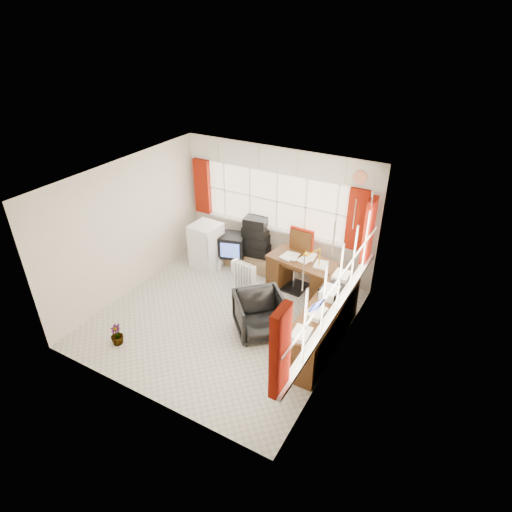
# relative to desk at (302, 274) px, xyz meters

# --- Properties ---
(ground) EXTENTS (4.00, 4.00, 0.00)m
(ground) POSITION_rel_desk_xyz_m (-0.85, -1.36, -0.40)
(ground) COLOR beige
(ground) RESTS_ON ground
(room_walls) EXTENTS (4.00, 4.00, 4.00)m
(room_walls) POSITION_rel_desk_xyz_m (-0.85, -1.36, 1.10)
(room_walls) COLOR beige
(room_walls) RESTS_ON ground
(window_back) EXTENTS (3.70, 0.12, 3.60)m
(window_back) POSITION_rel_desk_xyz_m (-0.85, 0.59, 0.54)
(window_back) COLOR beige
(window_back) RESTS_ON room_walls
(window_right) EXTENTS (0.12, 3.70, 3.60)m
(window_right) POSITION_rel_desk_xyz_m (1.09, -1.36, 0.54)
(window_right) COLOR beige
(window_right) RESTS_ON room_walls
(curtains) EXTENTS (3.83, 3.83, 1.15)m
(curtains) POSITION_rel_desk_xyz_m (0.07, -0.43, 1.05)
(curtains) COLOR maroon
(curtains) RESTS_ON room_walls
(overhead_cabinets) EXTENTS (3.98, 3.98, 0.48)m
(overhead_cabinets) POSITION_rel_desk_xyz_m (0.13, -0.38, 1.85)
(overhead_cabinets) COLOR silver
(overhead_cabinets) RESTS_ON room_walls
(desk) EXTENTS (1.33, 0.80, 0.76)m
(desk) POSITION_rel_desk_xyz_m (0.00, 0.00, 0.00)
(desk) COLOR #543013
(desk) RESTS_ON ground
(desk_lamp) EXTENTS (0.16, 0.14, 0.40)m
(desk_lamp) POSITION_rel_desk_xyz_m (0.36, -0.12, 0.60)
(desk_lamp) COLOR #EAB409
(desk_lamp) RESTS_ON desk
(task_chair) EXTENTS (0.51, 0.54, 1.16)m
(task_chair) POSITION_rel_desk_xyz_m (-0.18, 0.20, 0.22)
(task_chair) COLOR black
(task_chair) RESTS_ON ground
(office_chair) EXTENTS (1.09, 1.09, 0.71)m
(office_chair) POSITION_rel_desk_xyz_m (-0.12, -1.38, -0.05)
(office_chair) COLOR black
(office_chair) RESTS_ON ground
(radiator) EXTENTS (0.45, 0.23, 0.65)m
(radiator) POSITION_rel_desk_xyz_m (-0.90, -0.55, -0.14)
(radiator) COLOR white
(radiator) RESTS_ON ground
(credenza) EXTENTS (0.50, 2.00, 0.85)m
(credenza) POSITION_rel_desk_xyz_m (0.87, -1.16, -0.01)
(credenza) COLOR #543013
(credenza) RESTS_ON ground
(file_tray) EXTENTS (0.41, 0.46, 0.13)m
(file_tray) POSITION_rel_desk_xyz_m (0.88, -0.80, 0.41)
(file_tray) COLOR black
(file_tray) RESTS_ON credenza
(tv_bench) EXTENTS (1.40, 0.50, 0.25)m
(tv_bench) POSITION_rel_desk_xyz_m (-1.40, 0.36, -0.28)
(tv_bench) COLOR #937349
(tv_bench) RESTS_ON ground
(crt_tv) EXTENTS (0.62, 0.59, 0.46)m
(crt_tv) POSITION_rel_desk_xyz_m (-1.63, 0.20, 0.08)
(crt_tv) COLOR black
(crt_tv) RESTS_ON tv_bench
(hifi_stack) EXTENTS (0.65, 0.46, 0.82)m
(hifi_stack) POSITION_rel_desk_xyz_m (-1.25, 0.47, 0.22)
(hifi_stack) COLOR black
(hifi_stack) RESTS_ON tv_bench
(mini_fridge) EXTENTS (0.58, 0.59, 0.93)m
(mini_fridge) POSITION_rel_desk_xyz_m (-2.10, -0.06, 0.07)
(mini_fridge) COLOR white
(mini_fridge) RESTS_ON ground
(spray_bottle_a) EXTENTS (0.15, 0.15, 0.29)m
(spray_bottle_a) POSITION_rel_desk_xyz_m (-1.78, -0.10, -0.25)
(spray_bottle_a) COLOR silver
(spray_bottle_a) RESTS_ON ground
(spray_bottle_b) EXTENTS (0.11, 0.11, 0.21)m
(spray_bottle_b) POSITION_rel_desk_xyz_m (-1.22, -0.18, -0.30)
(spray_bottle_b) COLOR #85C7C1
(spray_bottle_b) RESTS_ON ground
(flower_vase) EXTENTS (0.23, 0.23, 0.36)m
(flower_vase) POSITION_rel_desk_xyz_m (-1.97, -2.75, -0.22)
(flower_vase) COLOR black
(flower_vase) RESTS_ON ground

